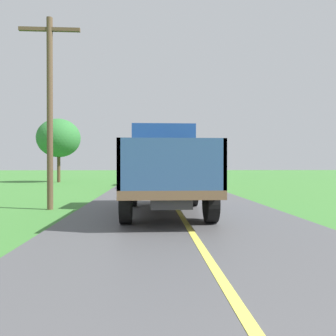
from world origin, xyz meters
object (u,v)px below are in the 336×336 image
Objects in this scene: utility_pole_roadside at (50,105)px; roadside_tree_near_left at (59,138)px; banana_truck_near at (164,166)px; banana_truck_far at (161,166)px.

roadside_tree_near_left is (-4.63, 18.11, 0.35)m from utility_pole_roadside.
utility_pole_roadside is 1.16× the size of roadside_tree_near_left.
banana_truck_near is 4.45m from utility_pole_roadside.
banana_truck_near is 20.89m from roadside_tree_near_left.
roadside_tree_near_left is at bearing 145.30° from banana_truck_far.
utility_pole_roadside is (-3.85, 0.84, 2.07)m from banana_truck_near.
banana_truck_near is at bearing -91.56° from banana_truck_far.
banana_truck_far is at bearing 88.44° from banana_truck_near.
banana_truck_near is 0.89× the size of utility_pole_roadside.
roadside_tree_near_left is at bearing 104.35° from utility_pole_roadside.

